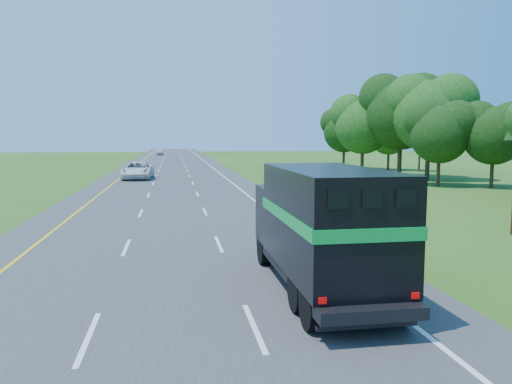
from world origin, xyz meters
The scene contains 5 objects.
road centered at (0.00, 50.00, 0.02)m, with size 15.00×260.00×0.04m, color #38383A.
lane_markings centered at (0.00, 50.00, 0.04)m, with size 11.15×260.00×0.01m.
horse_truck centered at (4.12, 13.35, 1.92)m, with size 2.55×7.95×3.51m.
white_suv centered at (-3.60, 52.78, 0.93)m, with size 2.94×6.37×1.77m, color silver.
far_car centered at (-3.07, 120.35, 0.76)m, with size 1.70×4.23×1.44m, color silver.
Camera 1 is at (0.07, 0.13, 4.39)m, focal length 35.00 mm.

